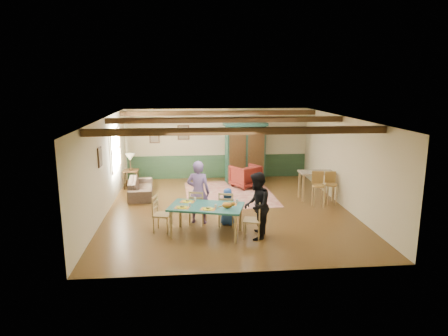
{
  "coord_description": "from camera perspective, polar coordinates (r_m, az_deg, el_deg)",
  "views": [
    {
      "loc": [
        -1.15,
        -11.24,
        3.72
      ],
      "look_at": [
        -0.07,
        0.48,
        1.15
      ],
      "focal_mm": 32.0,
      "sensor_mm": 36.0,
      "label": 1
    }
  ],
  "objects": [
    {
      "name": "place_setting_far_right",
      "position": [
        9.9,
        0.84,
        -4.88
      ],
      "size": [
        0.46,
        0.39,
        0.11
      ],
      "primitive_type": null,
      "rotation": [
        0.0,
        0.0,
        -0.27
      ],
      "color": "yellow",
      "rests_on": "dining_table"
    },
    {
      "name": "wall_back",
      "position": [
        15.47,
        -0.95,
        3.5
      ],
      "size": [
        7.0,
        0.02,
        2.7
      ],
      "primitive_type": "cube",
      "color": "beige",
      "rests_on": "floor"
    },
    {
      "name": "cat",
      "position": [
        9.56,
        0.5,
        -5.29
      ],
      "size": [
        0.38,
        0.23,
        0.18
      ],
      "primitive_type": null,
      "rotation": [
        0.0,
        0.0,
        -0.27
      ],
      "color": "orange",
      "rests_on": "dining_table"
    },
    {
      "name": "picture_back_b",
      "position": [
        15.4,
        -9.9,
        4.41
      ],
      "size": [
        0.38,
        0.04,
        0.48
      ],
      "primitive_type": null,
      "color": "gray",
      "rests_on": "wall_back"
    },
    {
      "name": "end_table",
      "position": [
        14.53,
        -13.13,
        -1.54
      ],
      "size": [
        0.53,
        0.53,
        0.64
      ],
      "primitive_type": null,
      "rotation": [
        0.0,
        0.0,
        -0.01
      ],
      "color": "#311F0D",
      "rests_on": "floor"
    },
    {
      "name": "picture_left_wall",
      "position": [
        11.07,
        -17.29,
        1.51
      ],
      "size": [
        0.04,
        0.42,
        0.52
      ],
      "primitive_type": null,
      "color": "gray",
      "rests_on": "wall_left"
    },
    {
      "name": "armoire",
      "position": [
        14.81,
        3.03,
        2.16
      ],
      "size": [
        1.62,
        0.77,
        2.23
      ],
      "primitive_type": "cube",
      "rotation": [
        0.0,
        0.0,
        0.09
      ],
      "color": "#133126",
      "rests_on": "floor"
    },
    {
      "name": "person_man",
      "position": [
        10.57,
        -3.69,
        -3.47
      ],
      "size": [
        0.7,
        0.56,
        1.7
      ],
      "primitive_type": "imported",
      "rotation": [
        0.0,
        0.0,
        2.87
      ],
      "color": "#775B9D",
      "rests_on": "floor"
    },
    {
      "name": "window_left",
      "position": [
        13.33,
        -15.24,
        2.51
      ],
      "size": [
        0.06,
        1.6,
        1.3
      ],
      "primitive_type": null,
      "color": "white",
      "rests_on": "wall_left"
    },
    {
      "name": "dining_chair_far_left",
      "position": [
        10.61,
        -3.76,
        -5.56
      ],
      "size": [
        0.51,
        0.53,
        0.93
      ],
      "primitive_type": null,
      "rotation": [
        0.0,
        0.0,
        2.87
      ],
      "color": "#9B7F4D",
      "rests_on": "floor"
    },
    {
      "name": "table_lamp",
      "position": [
        14.4,
        -13.24,
        0.85
      ],
      "size": [
        0.37,
        0.37,
        0.59
      ],
      "primitive_type": null,
      "rotation": [
        0.0,
        0.0,
        -0.13
      ],
      "color": "beige",
      "rests_on": "end_table"
    },
    {
      "name": "wall_right",
      "position": [
        12.39,
        16.87,
        0.76
      ],
      "size": [
        0.02,
        8.0,
        2.7
      ],
      "primitive_type": "cube",
      "color": "beige",
      "rests_on": "floor"
    },
    {
      "name": "place_setting_near_left",
      "position": [
        9.67,
        -6.01,
        -5.37
      ],
      "size": [
        0.46,
        0.39,
        0.11
      ],
      "primitive_type": null,
      "rotation": [
        0.0,
        0.0,
        -0.27
      ],
      "color": "yellow",
      "rests_on": "dining_table"
    },
    {
      "name": "ceiling_beam_front",
      "position": [
        9.08,
        2.04,
        5.3
      ],
      "size": [
        6.95,
        0.16,
        0.16
      ],
      "primitive_type": "cube",
      "color": "#311F0D",
      "rests_on": "ceiling"
    },
    {
      "name": "ceiling_beam_back",
      "position": [
        14.33,
        -0.66,
        7.87
      ],
      "size": [
        6.95,
        0.16,
        0.16
      ],
      "primitive_type": "cube",
      "color": "#311F0D",
      "rests_on": "ceiling"
    },
    {
      "name": "bar_stool_left",
      "position": [
        12.33,
        13.32,
        -3.02
      ],
      "size": [
        0.42,
        0.45,
        1.06
      ],
      "primitive_type": null,
      "rotation": [
        0.0,
        0.0,
        -0.11
      ],
      "color": "#A17C3E",
      "rests_on": "floor"
    },
    {
      "name": "person_woman",
      "position": [
        9.58,
        4.68,
        -5.4
      ],
      "size": [
        0.8,
        0.92,
        1.62
      ],
      "primitive_type": "imported",
      "rotation": [
        0.0,
        0.0,
        -1.84
      ],
      "color": "black",
      "rests_on": "floor"
    },
    {
      "name": "place_setting_near_center",
      "position": [
        9.52,
        -2.29,
        -5.6
      ],
      "size": [
        0.46,
        0.39,
        0.11
      ],
      "primitive_type": null,
      "rotation": [
        0.0,
        0.0,
        -0.27
      ],
      "color": "yellow",
      "rests_on": "dining_table"
    },
    {
      "name": "counter_table",
      "position": [
        13.07,
        13.0,
        -2.46
      ],
      "size": [
        1.12,
        0.67,
        0.92
      ],
      "primitive_type": null,
      "rotation": [
        0.0,
        0.0,
        -0.03
      ],
      "color": "tan",
      "rests_on": "floor"
    },
    {
      "name": "sofa",
      "position": [
        13.48,
        -11.81,
        -2.73
      ],
      "size": [
        0.89,
        1.98,
        0.56
      ],
      "primitive_type": "imported",
      "rotation": [
        0.0,
        0.0,
        1.64
      ],
      "color": "#44362A",
      "rests_on": "floor"
    },
    {
      "name": "area_rug",
      "position": [
        13.48,
        0.72,
        -3.68
      ],
      "size": [
        3.0,
        3.51,
        0.01
      ],
      "primitive_type": "cube",
      "rotation": [
        0.0,
        0.0,
        0.04
      ],
      "color": "beige",
      "rests_on": "floor"
    },
    {
      "name": "wainscot_back",
      "position": [
        15.61,
        -0.93,
        0.22
      ],
      "size": [
        6.95,
        0.03,
        0.9
      ],
      "primitive_type": "cube",
      "color": "#213C25",
      "rests_on": "floor"
    },
    {
      "name": "floor",
      "position": [
        11.9,
        0.54,
        -5.9
      ],
      "size": [
        8.0,
        8.0,
        0.0
      ],
      "primitive_type": "plane",
      "color": "#4D3215",
      "rests_on": "ground"
    },
    {
      "name": "person_child",
      "position": [
        10.52,
        0.52,
        -5.54
      ],
      "size": [
        0.55,
        0.43,
        0.99
      ],
      "primitive_type": "imported",
      "rotation": [
        0.0,
        0.0,
        2.87
      ],
      "color": "#244991",
      "rests_on": "floor"
    },
    {
      "name": "bar_stool_right",
      "position": [
        12.65,
        15.04,
        -2.85
      ],
      "size": [
        0.39,
        0.42,
        1.01
      ],
      "primitive_type": null,
      "rotation": [
        0.0,
        0.0,
        -0.08
      ],
      "color": "#A17C3E",
      "rests_on": "floor"
    },
    {
      "name": "dining_chair_far_right",
      "position": [
        10.45,
        0.45,
        -5.81
      ],
      "size": [
        0.51,
        0.53,
        0.93
      ],
      "primitive_type": null,
      "rotation": [
        0.0,
        0.0,
        2.87
      ],
      "color": "#9B7F4D",
      "rests_on": "floor"
    },
    {
      "name": "dining_chair_end_right",
      "position": [
        9.69,
        4.06,
        -7.32
      ],
      "size": [
        0.53,
        0.51,
        0.93
      ],
      "primitive_type": null,
      "rotation": [
        0.0,
        0.0,
        -1.84
      ],
      "color": "#9B7F4D",
      "rests_on": "floor"
    },
    {
      "name": "dining_table",
      "position": [
        9.9,
        -2.52,
        -7.47
      ],
      "size": [
        1.97,
        1.42,
        0.74
      ],
      "primitive_type": null,
      "rotation": [
        0.0,
        0.0,
        -0.27
      ],
      "color": "#1B5751",
      "rests_on": "floor"
    },
    {
      "name": "picture_back_a",
      "position": [
        15.33,
        -5.81,
        5.06
      ],
      "size": [
        0.45,
        0.04,
        0.55
      ],
      "primitive_type": null,
      "color": "gray",
      "rests_on": "wall_back"
    },
    {
      "name": "ceiling",
      "position": [
        11.35,
        0.57,
        7.16
      ],
      "size": [
        7.0,
        8.0,
        0.02
      ],
      "primitive_type": "cube",
      "color": "silver",
      "rests_on": "wall_back"
    },
    {
      "name": "wall_left",
      "position": [
        11.73,
        -16.72,
        0.13
      ],
      "size": [
        0.02,
        8.0,
        2.7
      ],
      "primitive_type": "cube",
      "color": "beige",
      "rests_on": "floor"
    },
    {
      "name": "armchair",
      "position": [
        14.25,
        3.07,
        -1.15
      ],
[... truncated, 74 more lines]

